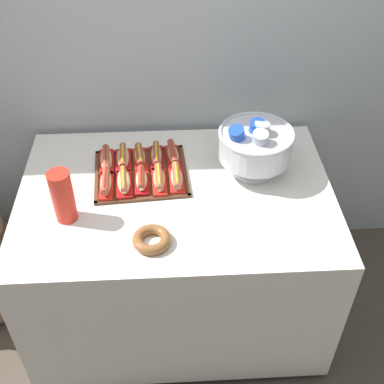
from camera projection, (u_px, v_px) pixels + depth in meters
ground_plane at (179, 304)px, 2.64m from camera, size 10.00×10.00×0.00m
back_wall at (170, 25)px, 2.18m from camera, size 6.00×0.10×2.60m
buffet_table at (178, 251)px, 2.36m from camera, size 1.34×0.92×0.80m
serving_tray at (141, 174)px, 2.19m from camera, size 0.43×0.39×0.01m
hot_dog_0 at (106, 183)px, 2.09m from camera, size 0.06×0.18×0.06m
hot_dog_1 at (124, 182)px, 2.10m from camera, size 0.08×0.18×0.06m
hot_dog_2 at (142, 180)px, 2.11m from camera, size 0.06×0.15×0.06m
hot_dog_3 at (159, 179)px, 2.12m from camera, size 0.07×0.18×0.06m
hot_dog_4 at (177, 178)px, 2.12m from camera, size 0.07×0.17×0.06m
hot_dog_5 at (106, 160)px, 2.22m from camera, size 0.08×0.19×0.06m
hot_dog_6 at (123, 158)px, 2.22m from camera, size 0.08×0.18×0.06m
hot_dog_7 at (140, 157)px, 2.23m from camera, size 0.08×0.17×0.06m
hot_dog_8 at (156, 156)px, 2.24m from camera, size 0.06×0.18×0.06m
hot_dog_9 at (173, 154)px, 2.24m from camera, size 0.07×0.18×0.06m
punch_bowl at (255, 144)px, 2.12m from camera, size 0.33×0.33×0.26m
cup_stack at (63, 196)px, 1.91m from camera, size 0.09×0.09×0.23m
donut at (152, 239)px, 1.87m from camera, size 0.15×0.15×0.04m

